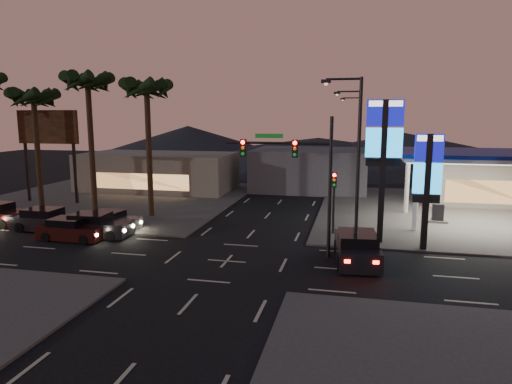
% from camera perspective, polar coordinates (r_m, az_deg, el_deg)
% --- Properties ---
extents(ground, '(140.00, 140.00, 0.00)m').
position_cam_1_polar(ground, '(25.83, -3.69, -8.62)').
color(ground, black).
rests_on(ground, ground).
extents(corner_lot_ne, '(24.00, 24.00, 0.12)m').
position_cam_1_polar(corner_lot_ne, '(41.37, 24.94, -2.47)').
color(corner_lot_ne, '#47443F').
rests_on(corner_lot_ne, ground).
extents(corner_lot_nw, '(24.00, 24.00, 0.12)m').
position_cam_1_polar(corner_lot_nw, '(46.39, -17.33, -0.78)').
color(corner_lot_nw, '#47443F').
rests_on(corner_lot_nw, ground).
extents(gas_station, '(12.20, 8.20, 5.47)m').
position_cam_1_polar(gas_station, '(36.82, 26.81, 3.92)').
color(gas_station, silver).
rests_on(gas_station, ground).
extents(convenience_store, '(10.00, 6.00, 4.00)m').
position_cam_1_polar(convenience_store, '(46.32, 26.22, 1.08)').
color(convenience_store, '#726B5B').
rests_on(convenience_store, ground).
extents(pylon_sign_tall, '(2.20, 0.35, 9.00)m').
position_cam_1_polar(pylon_sign_tall, '(29.14, 15.70, 5.96)').
color(pylon_sign_tall, black).
rests_on(pylon_sign_tall, ground).
extents(pylon_sign_short, '(1.60, 0.35, 7.00)m').
position_cam_1_polar(pylon_sign_short, '(28.56, 20.66, 2.12)').
color(pylon_sign_short, black).
rests_on(pylon_sign_short, ground).
extents(traffic_signal_mast, '(6.10, 0.39, 8.00)m').
position_cam_1_polar(traffic_signal_mast, '(25.89, 5.45, 3.26)').
color(traffic_signal_mast, black).
rests_on(traffic_signal_mast, ground).
extents(pedestal_signal, '(0.32, 0.39, 4.30)m').
position_cam_1_polar(pedestal_signal, '(30.99, 9.72, -0.09)').
color(pedestal_signal, black).
rests_on(pedestal_signal, ground).
extents(streetlight_near, '(2.14, 0.25, 10.00)m').
position_cam_1_polar(streetlight_near, '(24.66, 12.21, 3.91)').
color(streetlight_near, black).
rests_on(streetlight_near, ground).
extents(streetlight_mid, '(2.14, 0.25, 10.00)m').
position_cam_1_polar(streetlight_mid, '(37.63, 12.36, 5.80)').
color(streetlight_mid, black).
rests_on(streetlight_mid, ground).
extents(streetlight_far, '(2.14, 0.25, 10.00)m').
position_cam_1_polar(streetlight_far, '(51.61, 12.43, 6.77)').
color(streetlight_far, black).
rests_on(streetlight_far, ground).
extents(palm_a, '(4.41, 4.41, 10.86)m').
position_cam_1_polar(palm_a, '(36.70, -13.48, 11.47)').
color(palm_a, black).
rests_on(palm_a, ground).
extents(palm_b, '(4.41, 4.41, 11.46)m').
position_cam_1_polar(palm_b, '(39.14, -20.26, 11.81)').
color(palm_b, black).
rests_on(palm_b, ground).
extents(palm_c, '(4.41, 4.41, 10.26)m').
position_cam_1_polar(palm_c, '(41.99, -26.01, 9.76)').
color(palm_c, black).
rests_on(palm_c, ground).
extents(billboard, '(6.00, 0.30, 8.50)m').
position_cam_1_polar(billboard, '(45.71, -24.54, 6.57)').
color(billboard, black).
rests_on(billboard, ground).
extents(building_far_west, '(16.00, 8.00, 4.00)m').
position_cam_1_polar(building_far_west, '(50.48, -12.10, 2.49)').
color(building_far_west, '#726B5B').
rests_on(building_far_west, ground).
extents(building_far_mid, '(12.00, 9.00, 4.40)m').
position_cam_1_polar(building_far_mid, '(50.14, 6.78, 2.82)').
color(building_far_mid, '#4C4C51').
rests_on(building_far_mid, ground).
extents(hill_left, '(40.00, 40.00, 6.00)m').
position_cam_1_polar(hill_left, '(89.57, -8.47, 6.26)').
color(hill_left, black).
rests_on(hill_left, ground).
extents(hill_right, '(50.00, 50.00, 5.00)m').
position_cam_1_polar(hill_right, '(84.13, 18.04, 5.34)').
color(hill_right, black).
rests_on(hill_right, ground).
extents(hill_center, '(60.00, 60.00, 4.00)m').
position_cam_1_polar(hill_center, '(84.05, 7.76, 5.38)').
color(hill_center, black).
rests_on(hill_center, ground).
extents(car_lane_a_front, '(4.97, 2.29, 1.59)m').
position_cam_1_polar(car_lane_a_front, '(32.49, -19.56, -4.00)').
color(car_lane_a_front, black).
rests_on(car_lane_a_front, ground).
extents(car_lane_a_mid, '(4.45, 1.94, 1.44)m').
position_cam_1_polar(car_lane_a_mid, '(32.22, -22.08, -4.40)').
color(car_lane_a_mid, black).
rests_on(car_lane_a_mid, ground).
extents(car_lane_b_front, '(4.31, 2.17, 1.36)m').
position_cam_1_polar(car_lane_b_front, '(34.08, -17.66, -3.46)').
color(car_lane_b_front, '#5F5F62').
rests_on(car_lane_b_front, ground).
extents(car_lane_b_mid, '(4.88, 2.11, 1.58)m').
position_cam_1_polar(car_lane_b_mid, '(35.47, -24.74, -3.23)').
color(car_lane_b_mid, black).
rests_on(car_lane_b_mid, ground).
extents(suv_station, '(2.66, 5.37, 1.73)m').
position_cam_1_polar(suv_station, '(26.03, 12.48, -6.84)').
color(suv_station, black).
rests_on(suv_station, ground).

